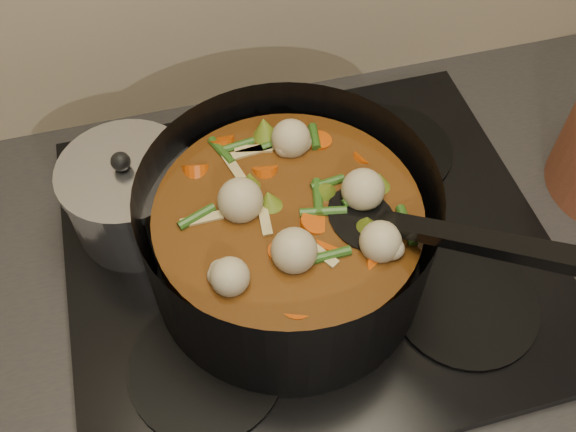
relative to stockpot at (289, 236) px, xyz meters
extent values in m
cube|color=brown|center=(0.04, 0.03, -0.58)|extent=(2.60, 0.60, 0.86)
cube|color=black|center=(0.04, 0.03, -0.12)|extent=(2.64, 0.64, 0.05)
cube|color=black|center=(0.04, 0.03, -0.09)|extent=(0.62, 0.54, 0.02)
cylinder|color=black|center=(-0.12, -0.10, -0.07)|extent=(0.18, 0.18, 0.01)
cylinder|color=black|center=(0.20, -0.10, -0.07)|extent=(0.18, 0.18, 0.01)
cylinder|color=black|center=(-0.12, 0.16, -0.07)|extent=(0.18, 0.18, 0.01)
cylinder|color=black|center=(0.20, 0.16, -0.07)|extent=(0.18, 0.18, 0.01)
cylinder|color=black|center=(0.00, 0.00, 0.01)|extent=(0.44, 0.44, 0.17)
cylinder|color=black|center=(0.00, 0.00, -0.07)|extent=(0.33, 0.33, 0.01)
cylinder|color=#57310F|center=(0.00, 0.00, -0.01)|extent=(0.30, 0.30, 0.12)
cylinder|color=#CB4509|center=(0.04, 0.00, 0.05)|extent=(0.03, 0.04, 0.03)
cylinder|color=#CB4509|center=(0.04, 0.07, 0.05)|extent=(0.05, 0.04, 0.03)
cylinder|color=#CB4509|center=(-0.05, 0.10, 0.05)|extent=(0.05, 0.05, 0.03)
cylinder|color=#CB4509|center=(-0.06, 0.01, 0.05)|extent=(0.04, 0.04, 0.03)
cylinder|color=#CB4509|center=(-0.06, -0.07, 0.05)|extent=(0.04, 0.04, 0.03)
cylinder|color=#CB4509|center=(0.01, -0.04, 0.05)|extent=(0.05, 0.05, 0.03)
cylinder|color=#CB4509|center=(0.08, -0.02, 0.05)|extent=(0.04, 0.04, 0.03)
cylinder|color=#CB4509|center=(0.09, 0.07, 0.05)|extent=(0.04, 0.04, 0.03)
cylinder|color=#CB4509|center=(-0.01, 0.06, 0.05)|extent=(0.05, 0.05, 0.03)
cylinder|color=#CB4509|center=(-0.09, 0.04, 0.05)|extent=(0.04, 0.05, 0.03)
sphere|color=tan|center=(0.07, 0.00, 0.06)|extent=(0.05, 0.05, 0.05)
sphere|color=tan|center=(0.01, 0.07, 0.06)|extent=(0.05, 0.05, 0.05)
sphere|color=tan|center=(-0.07, 0.02, 0.06)|extent=(0.05, 0.05, 0.05)
sphere|color=tan|center=(-0.03, -0.06, 0.06)|extent=(0.05, 0.05, 0.05)
sphere|color=tan|center=(0.06, -0.04, 0.06)|extent=(0.05, 0.05, 0.05)
sphere|color=tan|center=(0.05, 0.05, 0.06)|extent=(0.05, 0.05, 0.05)
cone|color=olive|center=(-0.04, -0.09, 0.05)|extent=(0.05, 0.05, 0.04)
cone|color=olive|center=(0.08, -0.05, 0.05)|extent=(0.05, 0.05, 0.04)
cone|color=olive|center=(0.07, 0.07, 0.05)|extent=(0.05, 0.05, 0.04)
cone|color=olive|center=(-0.06, 0.08, 0.05)|extent=(0.05, 0.05, 0.04)
cone|color=olive|center=(-0.08, -0.05, 0.05)|extent=(0.05, 0.05, 0.04)
cone|color=olive|center=(0.03, -0.09, 0.05)|extent=(0.05, 0.05, 0.04)
cylinder|color=#30591A|center=(0.03, 0.04, 0.05)|extent=(0.01, 0.04, 0.01)
cylinder|color=#30591A|center=(-0.03, 0.11, 0.05)|extent=(0.04, 0.04, 0.01)
cylinder|color=#30591A|center=(-0.08, 0.04, 0.05)|extent=(0.05, 0.02, 0.01)
cylinder|color=#30591A|center=(-0.07, -0.03, 0.05)|extent=(0.03, 0.04, 0.01)
cylinder|color=#30591A|center=(-0.01, -0.05, 0.05)|extent=(0.03, 0.04, 0.01)
cylinder|color=#30591A|center=(0.07, -0.09, 0.05)|extent=(0.05, 0.02, 0.01)
cylinder|color=#30591A|center=(0.09, 0.00, 0.05)|extent=(0.04, 0.04, 0.01)
cylinder|color=#30591A|center=(0.05, 0.06, 0.05)|extent=(0.01, 0.04, 0.01)
cylinder|color=#30591A|center=(-0.01, 0.05, 0.05)|extent=(0.04, 0.04, 0.01)
cylinder|color=#30591A|center=(-0.10, 0.05, 0.05)|extent=(0.05, 0.02, 0.01)
cylinder|color=#30591A|center=(-0.09, -0.04, 0.05)|extent=(0.03, 0.04, 0.01)
cylinder|color=#30591A|center=(-0.02, -0.07, 0.05)|extent=(0.03, 0.04, 0.01)
cube|color=tan|center=(-0.08, 0.03, 0.05)|extent=(0.05, 0.01, 0.00)
cube|color=tan|center=(-0.04, -0.07, 0.05)|extent=(0.02, 0.05, 0.00)
cube|color=tan|center=(0.07, -0.05, 0.05)|extent=(0.05, 0.03, 0.00)
cube|color=tan|center=(0.06, 0.06, 0.05)|extent=(0.04, 0.04, 0.00)
cube|color=tan|center=(-0.05, 0.07, 0.05)|extent=(0.03, 0.05, 0.00)
cube|color=tan|center=(-0.07, -0.04, 0.05)|extent=(0.05, 0.02, 0.00)
ellipsoid|color=black|center=(0.07, -0.03, 0.05)|extent=(0.09, 0.11, 0.01)
cube|color=black|center=(0.15, -0.12, 0.11)|extent=(0.13, 0.18, 0.12)
cylinder|color=silver|center=(-0.17, 0.12, -0.03)|extent=(0.16, 0.16, 0.10)
cylinder|color=silver|center=(-0.17, 0.12, 0.03)|extent=(0.17, 0.17, 0.01)
sphere|color=black|center=(-0.17, 0.12, 0.05)|extent=(0.02, 0.02, 0.02)
camera|label=1|loc=(-0.11, -0.41, 0.62)|focal=40.00mm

